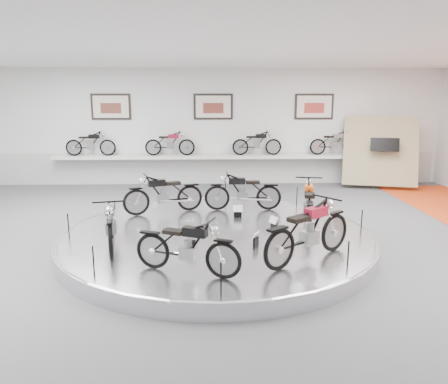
{
  "coord_description": "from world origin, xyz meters",
  "views": [
    {
      "loc": [
        -0.14,
        -8.33,
        3.04
      ],
      "look_at": [
        0.16,
        0.6,
        1.08
      ],
      "focal_mm": 35.0,
      "sensor_mm": 36.0,
      "label": 1
    }
  ],
  "objects_px": {
    "display_platform": "(217,239)",
    "bike_e": "(187,246)",
    "bike_a": "(309,204)",
    "shelf": "(214,157)",
    "bike_f": "(309,230)",
    "bike_d": "(111,221)",
    "bike_b": "(243,191)",
    "bike_c": "(163,193)"
  },
  "relations": [
    {
      "from": "display_platform",
      "to": "bike_e",
      "type": "height_order",
      "value": "bike_e"
    },
    {
      "from": "bike_a",
      "to": "bike_e",
      "type": "xyz_separation_m",
      "value": [
        -2.47,
        -2.48,
        -0.06
      ]
    },
    {
      "from": "shelf",
      "to": "bike_f",
      "type": "xyz_separation_m",
      "value": [
        1.53,
        -8.02,
        -0.17
      ]
    },
    {
      "from": "shelf",
      "to": "bike_d",
      "type": "height_order",
      "value": "bike_d"
    },
    {
      "from": "bike_a",
      "to": "bike_b",
      "type": "relative_size",
      "value": 1.08
    },
    {
      "from": "bike_a",
      "to": "bike_e",
      "type": "height_order",
      "value": "bike_a"
    },
    {
      "from": "bike_e",
      "to": "bike_f",
      "type": "height_order",
      "value": "bike_f"
    },
    {
      "from": "bike_f",
      "to": "bike_c",
      "type": "bearing_deg",
      "value": 93.65
    },
    {
      "from": "display_platform",
      "to": "bike_f",
      "type": "distance_m",
      "value": 2.33
    },
    {
      "from": "bike_d",
      "to": "display_platform",
      "type": "bearing_deg",
      "value": 100.35
    },
    {
      "from": "bike_b",
      "to": "bike_e",
      "type": "xyz_separation_m",
      "value": [
        -1.18,
        -3.91,
        -0.02
      ]
    },
    {
      "from": "shelf",
      "to": "bike_e",
      "type": "distance_m",
      "value": 8.55
    },
    {
      "from": "bike_a",
      "to": "bike_b",
      "type": "distance_m",
      "value": 1.93
    },
    {
      "from": "shelf",
      "to": "bike_a",
      "type": "distance_m",
      "value": 6.37
    },
    {
      "from": "display_platform",
      "to": "shelf",
      "type": "distance_m",
      "value": 6.46
    },
    {
      "from": "bike_f",
      "to": "bike_d",
      "type": "bearing_deg",
      "value": 129.46
    },
    {
      "from": "bike_a",
      "to": "bike_f",
      "type": "relative_size",
      "value": 0.96
    },
    {
      "from": "bike_d",
      "to": "bike_f",
      "type": "bearing_deg",
      "value": 65.09
    },
    {
      "from": "bike_b",
      "to": "bike_e",
      "type": "relative_size",
      "value": 1.04
    },
    {
      "from": "bike_c",
      "to": "bike_f",
      "type": "height_order",
      "value": "bike_f"
    },
    {
      "from": "bike_b",
      "to": "bike_c",
      "type": "bearing_deg",
      "value": 7.62
    },
    {
      "from": "display_platform",
      "to": "shelf",
      "type": "xyz_separation_m",
      "value": [
        0.0,
        6.4,
        0.85
      ]
    },
    {
      "from": "bike_a",
      "to": "bike_b",
      "type": "bearing_deg",
      "value": 52.87
    },
    {
      "from": "shelf",
      "to": "bike_f",
      "type": "relative_size",
      "value": 6.14
    },
    {
      "from": "display_platform",
      "to": "bike_f",
      "type": "height_order",
      "value": "bike_f"
    },
    {
      "from": "display_platform",
      "to": "bike_f",
      "type": "xyz_separation_m",
      "value": [
        1.53,
        -1.62,
        0.68
      ]
    },
    {
      "from": "shelf",
      "to": "bike_b",
      "type": "relative_size",
      "value": 6.89
    },
    {
      "from": "bike_c",
      "to": "bike_d",
      "type": "bearing_deg",
      "value": 53.92
    },
    {
      "from": "bike_d",
      "to": "shelf",
      "type": "bearing_deg",
      "value": 152.8
    },
    {
      "from": "shelf",
      "to": "display_platform",
      "type": "bearing_deg",
      "value": -90.0
    },
    {
      "from": "bike_d",
      "to": "bike_f",
      "type": "xyz_separation_m",
      "value": [
        3.51,
        -0.82,
        0.04
      ]
    },
    {
      "from": "shelf",
      "to": "bike_a",
      "type": "xyz_separation_m",
      "value": [
        1.97,
        -6.05,
        -0.19
      ]
    },
    {
      "from": "bike_c",
      "to": "bike_f",
      "type": "relative_size",
      "value": 0.91
    },
    {
      "from": "bike_e",
      "to": "bike_f",
      "type": "bearing_deg",
      "value": 36.22
    },
    {
      "from": "display_platform",
      "to": "bike_d",
      "type": "xyz_separation_m",
      "value": [
        -1.98,
        -0.81,
        0.64
      ]
    },
    {
      "from": "bike_c",
      "to": "bike_e",
      "type": "relative_size",
      "value": 1.07
    },
    {
      "from": "bike_f",
      "to": "bike_b",
      "type": "bearing_deg",
      "value": 66.66
    },
    {
      "from": "bike_e",
      "to": "bike_f",
      "type": "relative_size",
      "value": 0.85
    },
    {
      "from": "bike_c",
      "to": "bike_b",
      "type": "bearing_deg",
      "value": 167.76
    },
    {
      "from": "bike_d",
      "to": "bike_b",
      "type": "bearing_deg",
      "value": 122.46
    },
    {
      "from": "bike_e",
      "to": "bike_f",
      "type": "distance_m",
      "value": 2.1
    },
    {
      "from": "bike_f",
      "to": "bike_e",
      "type": "bearing_deg",
      "value": 156.65
    }
  ]
}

